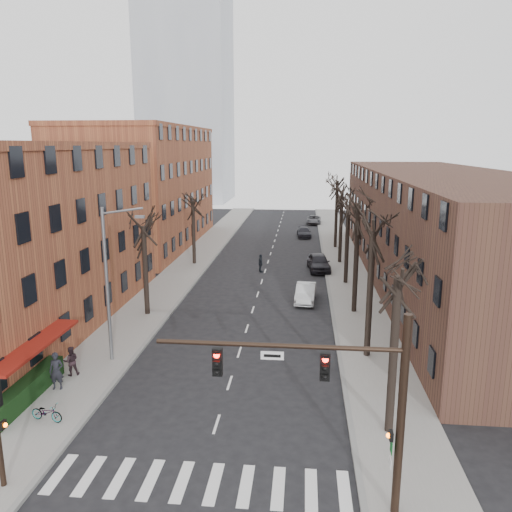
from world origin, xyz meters
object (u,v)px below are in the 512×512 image
(parked_car_near, at_px, (319,262))
(bicycle, at_px, (47,412))
(pedestrian_a, at_px, (56,371))
(parked_car_mid, at_px, (304,232))
(silver_sedan, at_px, (306,293))

(parked_car_near, height_order, bicycle, parked_car_near)
(parked_car_near, xyz_separation_m, pedestrian_a, (-13.88, -26.45, 0.27))
(pedestrian_a, bearing_deg, bicycle, -81.89)
(parked_car_mid, relative_size, pedestrian_a, 2.29)
(bicycle, bearing_deg, parked_car_mid, -3.13)
(parked_car_mid, distance_m, bicycle, 49.24)
(parked_car_near, bearing_deg, bicycle, -119.56)
(parked_car_mid, relative_size, bicycle, 2.83)
(parked_car_mid, height_order, pedestrian_a, pedestrian_a)
(pedestrian_a, height_order, bicycle, pedestrian_a)
(silver_sedan, bearing_deg, parked_car_near, 86.42)
(silver_sedan, xyz_separation_m, bicycle, (-11.60, -19.18, -0.15))
(parked_car_near, relative_size, parked_car_mid, 1.13)
(silver_sedan, height_order, pedestrian_a, pedestrian_a)
(parked_car_near, distance_m, pedestrian_a, 29.87)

